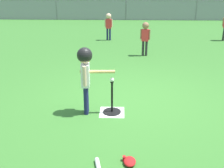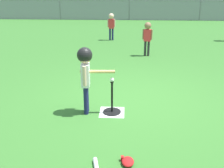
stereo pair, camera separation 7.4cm
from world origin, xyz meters
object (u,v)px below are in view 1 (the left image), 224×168
Objects in this scene: batting_tee at (112,108)px; fielder_near_right at (109,23)px; baseball_on_tee at (112,80)px; batter_child at (85,67)px; glove_by_plate at (129,161)px; fielder_deep_left at (145,34)px.

batting_tee is 0.58× the size of fielder_near_right.
fielder_near_right reaches higher than baseball_on_tee.
batter_child reaches higher than baseball_on_tee.
batter_child is 6.27m from fielder_near_right.
fielder_near_right is at bearing 94.58° from glove_by_plate.
fielder_deep_left is at bearing 77.50° from baseball_on_tee.
batting_tee is 4.11m from fielder_deep_left.
fielder_deep_left reaches higher than baseball_on_tee.
baseball_on_tee is at bearing 63.43° from batting_tee.
batter_child is at bearing -177.28° from batting_tee.
glove_by_plate is at bearing -79.36° from batting_tee.
baseball_on_tee is at bearing -102.50° from fielder_deep_left.
baseball_on_tee reaches higher than batting_tee.
fielder_near_right reaches higher than batting_tee.
baseball_on_tee is 1.61m from glove_by_plate.
fielder_near_right is (-0.34, 6.24, 0.03)m from baseball_on_tee.
batter_child is (-0.45, -0.02, 0.22)m from baseball_on_tee.
batter_child is at bearing -108.42° from fielder_deep_left.
fielder_near_right is 2.58m from fielder_deep_left.
fielder_deep_left is (0.88, 3.97, 0.04)m from baseball_on_tee.
glove_by_plate is (0.28, -1.48, -0.59)m from baseball_on_tee.
fielder_deep_left is (1.33, 3.99, -0.19)m from batter_child.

